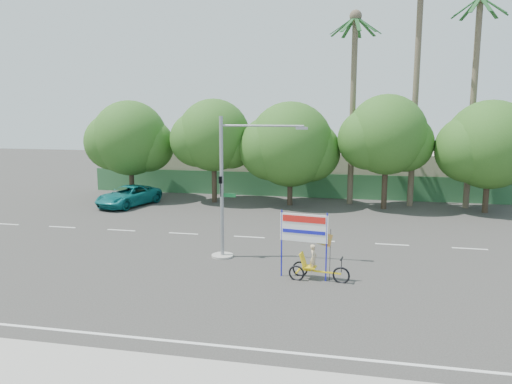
# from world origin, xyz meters

# --- Properties ---
(ground) EXTENTS (120.00, 120.00, 0.00)m
(ground) POSITION_xyz_m (0.00, 0.00, 0.00)
(ground) COLOR #33302D
(ground) RESTS_ON ground
(sidewalk_near) EXTENTS (50.00, 2.40, 0.12)m
(sidewalk_near) POSITION_xyz_m (0.00, -7.50, 0.06)
(sidewalk_near) COLOR gray
(sidewalk_near) RESTS_ON ground
(fence) EXTENTS (38.00, 0.08, 2.00)m
(fence) POSITION_xyz_m (0.00, 21.50, 1.00)
(fence) COLOR #336B3D
(fence) RESTS_ON ground
(building_left) EXTENTS (12.00, 8.00, 4.00)m
(building_left) POSITION_xyz_m (-10.00, 26.00, 2.00)
(building_left) COLOR beige
(building_left) RESTS_ON ground
(building_right) EXTENTS (14.00, 8.00, 3.60)m
(building_right) POSITION_xyz_m (8.00, 26.00, 1.80)
(building_right) COLOR beige
(building_right) RESTS_ON ground
(tree_far_left) EXTENTS (7.14, 6.00, 7.96)m
(tree_far_left) POSITION_xyz_m (-14.05, 18.00, 4.76)
(tree_far_left) COLOR #473828
(tree_far_left) RESTS_ON ground
(tree_left) EXTENTS (6.66, 5.60, 8.07)m
(tree_left) POSITION_xyz_m (-7.05, 18.00, 5.06)
(tree_left) COLOR #473828
(tree_left) RESTS_ON ground
(tree_center) EXTENTS (7.62, 6.40, 7.85)m
(tree_center) POSITION_xyz_m (-1.05, 18.00, 4.47)
(tree_center) COLOR #473828
(tree_center) RESTS_ON ground
(tree_right) EXTENTS (6.90, 5.80, 8.36)m
(tree_right) POSITION_xyz_m (5.95, 18.00, 5.24)
(tree_right) COLOR #473828
(tree_right) RESTS_ON ground
(tree_far_right) EXTENTS (7.38, 6.20, 7.94)m
(tree_far_right) POSITION_xyz_m (12.95, 18.00, 4.64)
(tree_far_right) COLOR #473828
(tree_far_right) RESTS_ON ground
(palm_tall) EXTENTS (3.73, 3.79, 17.45)m
(palm_tall) POSITION_xyz_m (8.00, 19.50, 10.46)
(palm_tall) COLOR #70604C
(palm_tall) RESTS_ON ground
(palm_mid) EXTENTS (3.73, 3.79, 15.45)m
(palm_mid) POSITION_xyz_m (12.00, 19.50, 9.40)
(palm_mid) COLOR #70604C
(palm_mid) RESTS_ON ground
(palm_short) EXTENTS (3.73, 3.79, 14.45)m
(palm_short) POSITION_xyz_m (3.50, 19.50, 8.86)
(palm_short) COLOR #70604C
(palm_short) RESTS_ON ground
(traffic_signal) EXTENTS (4.72, 1.10, 7.00)m
(traffic_signal) POSITION_xyz_m (-2.20, 3.98, 2.92)
(traffic_signal) COLOR gray
(traffic_signal) RESTS_ON ground
(trike_billboard) EXTENTS (3.08, 0.91, 3.04)m
(trike_billboard) POSITION_xyz_m (2.12, 1.55, 1.22)
(trike_billboard) COLOR black
(trike_billboard) RESTS_ON ground
(pickup_truck) EXTENTS (3.94, 5.98, 1.53)m
(pickup_truck) POSITION_xyz_m (-12.98, 15.22, 0.76)
(pickup_truck) COLOR #107071
(pickup_truck) RESTS_ON ground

